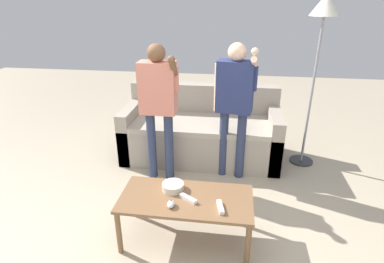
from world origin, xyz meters
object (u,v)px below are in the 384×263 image
couch (201,133)px  snack_bowl (173,187)px  game_remote_nunchuk (171,204)px  player_right (235,97)px  game_remote_wand_far (188,198)px  coffee_table (186,203)px  floor_lamp (323,23)px  game_remote_wand_near (220,207)px  player_left (158,98)px

couch → snack_bowl: size_ratio=10.45×
game_remote_nunchuk → player_right: (0.44, 1.21, 0.50)m
couch → game_remote_wand_far: 1.56m
coffee_table → floor_lamp: bearing=51.5°
couch → floor_lamp: floor_lamp is taller
game_remote_wand_near → game_remote_nunchuk: bearing=-176.4°
game_remote_nunchuk → game_remote_wand_near: size_ratio=0.56×
player_left → game_remote_wand_far: bearing=-64.8°
snack_bowl → game_remote_wand_near: bearing=-26.4°
floor_lamp → game_remote_wand_far: floor_lamp is taller
couch → player_left: (-0.39, -0.60, 0.62)m
snack_bowl → floor_lamp: size_ratio=0.09×
game_remote_nunchuk → game_remote_wand_far: (0.12, 0.10, -0.01)m
player_right → player_left: size_ratio=1.00×
snack_bowl → player_left: size_ratio=0.12×
couch → floor_lamp: 1.83m
couch → player_right: size_ratio=1.28×
snack_bowl → game_remote_wand_near: size_ratio=1.15×
game_remote_nunchuk → game_remote_wand_far: 0.15m
snack_bowl → game_remote_wand_far: size_ratio=1.19×
coffee_table → player_left: 1.18m
couch → coffee_table: couch is taller
snack_bowl → coffee_table: bearing=-38.9°
coffee_table → game_remote_wand_far: game_remote_wand_far is taller
game_remote_nunchuk → floor_lamp: (1.31, 1.65, 1.20)m
couch → game_remote_wand_near: 1.67m
game_remote_wand_near → snack_bowl: bearing=153.6°
game_remote_nunchuk → game_remote_wand_near: bearing=3.6°
floor_lamp → player_right: 1.20m
player_right → snack_bowl: bearing=-115.5°
game_remote_wand_far → game_remote_wand_near: bearing=-16.3°
player_right → game_remote_wand_near: 1.29m
game_remote_nunchuk → game_remote_wand_far: size_ratio=0.58×
player_right → player_left: (-0.77, -0.15, -0.00)m
couch → player_left: 0.94m
player_right → game_remote_wand_near: player_right is taller
coffee_table → game_remote_nunchuk: 0.17m
floor_lamp → coffee_table: bearing=-128.5°
coffee_table → game_remote_wand_near: bearing=-19.8°
game_remote_wand_near → floor_lamp: bearing=60.2°
player_right → player_left: 0.79m
snack_bowl → floor_lamp: 2.29m
floor_lamp → player_right: bearing=-153.2°
couch → player_right: 0.86m
snack_bowl → game_remote_wand_near: 0.45m
snack_bowl → player_left: player_left is taller
couch → game_remote_nunchuk: couch is taller
couch → game_remote_wand_near: bearing=-78.8°
couch → floor_lamp: bearing=-0.5°
snack_bowl → game_remote_nunchuk: (0.03, -0.23, -0.01)m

